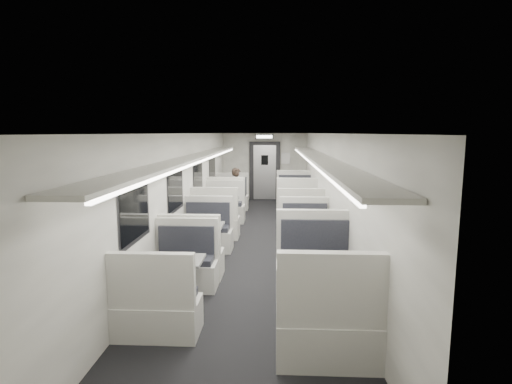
# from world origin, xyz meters

# --- Properties ---
(room) EXTENTS (3.24, 12.24, 2.64)m
(room) POSITION_xyz_m (0.00, 0.00, 1.20)
(room) COLOR black
(room) RESTS_ON ground
(booth_left_a) EXTENTS (1.05, 2.14, 1.14)m
(booth_left_a) POSITION_xyz_m (-1.00, 3.30, 0.38)
(booth_left_a) COLOR beige
(booth_left_a) RESTS_ON room
(booth_left_b) EXTENTS (1.11, 2.25, 1.21)m
(booth_left_b) POSITION_xyz_m (-1.00, 1.43, 0.40)
(booth_left_b) COLOR beige
(booth_left_b) RESTS_ON room
(booth_left_c) EXTENTS (1.02, 2.08, 1.11)m
(booth_left_c) POSITION_xyz_m (-1.00, -1.19, 0.37)
(booth_left_c) COLOR beige
(booth_left_c) RESTS_ON room
(booth_left_d) EXTENTS (0.99, 2.02, 1.08)m
(booth_left_d) POSITION_xyz_m (-1.00, -3.19, 0.36)
(booth_left_d) COLOR beige
(booth_left_d) RESTS_ON room
(booth_right_a) EXTENTS (1.14, 2.32, 1.24)m
(booth_right_a) POSITION_xyz_m (1.00, 3.13, 0.41)
(booth_right_a) COLOR beige
(booth_right_a) RESTS_ON room
(booth_right_b) EXTENTS (1.09, 2.21, 1.18)m
(booth_right_b) POSITION_xyz_m (1.00, 1.50, 0.39)
(booth_right_b) COLOR beige
(booth_right_b) RESTS_ON room
(booth_right_c) EXTENTS (1.02, 2.07, 1.11)m
(booth_right_c) POSITION_xyz_m (1.00, -1.20, 0.37)
(booth_right_c) COLOR beige
(booth_right_c) RESTS_ON room
(booth_right_d) EXTENTS (1.16, 2.35, 1.26)m
(booth_right_d) POSITION_xyz_m (1.00, -3.50, 0.42)
(booth_right_d) COLOR beige
(booth_right_d) RESTS_ON room
(passenger) EXTENTS (0.60, 0.49, 1.41)m
(passenger) POSITION_xyz_m (-0.73, 3.04, 0.71)
(passenger) COLOR black
(passenger) RESTS_ON room
(window_a) EXTENTS (0.02, 1.18, 0.84)m
(window_a) POSITION_xyz_m (-1.49, 3.40, 1.35)
(window_a) COLOR black
(window_a) RESTS_ON room
(window_b) EXTENTS (0.02, 1.18, 0.84)m
(window_b) POSITION_xyz_m (-1.49, 1.20, 1.35)
(window_b) COLOR black
(window_b) RESTS_ON room
(window_c) EXTENTS (0.02, 1.18, 0.84)m
(window_c) POSITION_xyz_m (-1.49, -1.00, 1.35)
(window_c) COLOR black
(window_c) RESTS_ON room
(window_d) EXTENTS (0.02, 1.18, 0.84)m
(window_d) POSITION_xyz_m (-1.49, -3.20, 1.35)
(window_d) COLOR black
(window_d) RESTS_ON room
(luggage_rack_left) EXTENTS (0.46, 10.40, 0.09)m
(luggage_rack_left) POSITION_xyz_m (-1.24, -0.30, 1.92)
(luggage_rack_left) COLOR beige
(luggage_rack_left) RESTS_ON room
(luggage_rack_right) EXTENTS (0.46, 10.40, 0.09)m
(luggage_rack_right) POSITION_xyz_m (1.24, -0.30, 1.92)
(luggage_rack_right) COLOR beige
(luggage_rack_right) RESTS_ON room
(vestibule_door) EXTENTS (1.10, 0.13, 2.10)m
(vestibule_door) POSITION_xyz_m (0.00, 5.93, 1.04)
(vestibule_door) COLOR black
(vestibule_door) RESTS_ON room
(exit_sign) EXTENTS (0.62, 0.12, 0.16)m
(exit_sign) POSITION_xyz_m (0.00, 5.44, 2.28)
(exit_sign) COLOR black
(exit_sign) RESTS_ON room
(wall_notice) EXTENTS (0.32, 0.02, 0.40)m
(wall_notice) POSITION_xyz_m (0.75, 5.92, 1.50)
(wall_notice) COLOR silver
(wall_notice) RESTS_ON room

